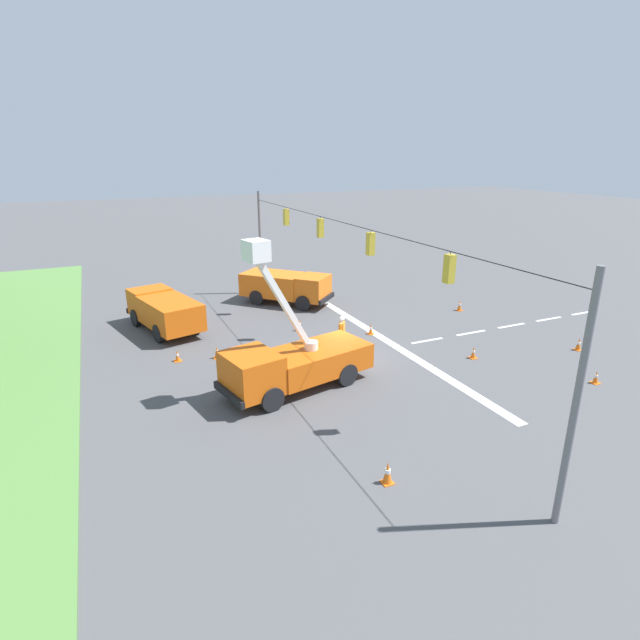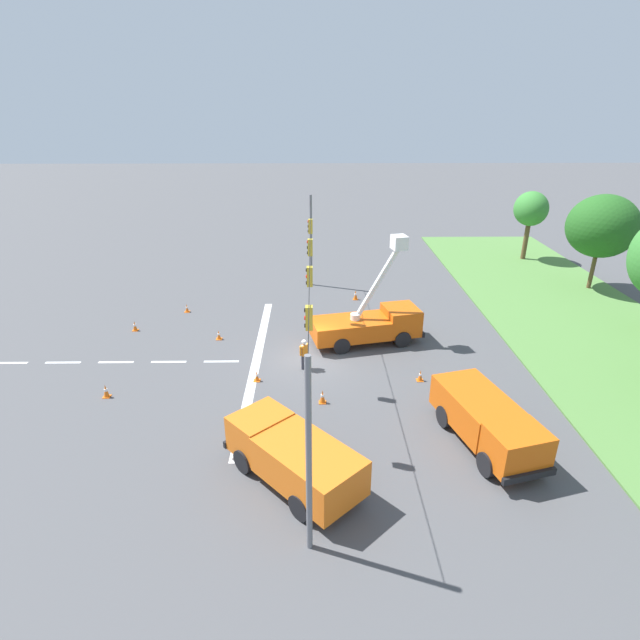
{
  "view_description": "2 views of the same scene",
  "coord_description": "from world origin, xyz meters",
  "px_view_note": "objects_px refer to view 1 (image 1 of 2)",
  "views": [
    {
      "loc": [
        -20.61,
        10.55,
        9.67
      ],
      "look_at": [
        0.6,
        0.98,
        1.85
      ],
      "focal_mm": 28.0,
      "sensor_mm": 36.0,
      "label": 1
    },
    {
      "loc": [
        25.21,
        0.17,
        13.62
      ],
      "look_at": [
        0.0,
        0.53,
        2.56
      ],
      "focal_mm": 28.0,
      "sensor_mm": 36.0,
      "label": 2
    }
  ],
  "objects_px": {
    "traffic_cone_foreground_right": "(217,353)",
    "traffic_cone_far_left": "(177,356)",
    "traffic_cone_far_right": "(473,353)",
    "utility_truck_support_near": "(286,286)",
    "traffic_cone_mid_right": "(299,325)",
    "traffic_cone_foreground_left": "(371,329)",
    "traffic_cone_near_bucket": "(460,305)",
    "traffic_cone_mid_left": "(596,377)",
    "utility_truck_bucket_lift": "(293,361)",
    "traffic_cone_lane_edge_b": "(388,473)",
    "traffic_cone_lane_edge_a": "(579,344)",
    "utility_truck_support_far": "(164,310)",
    "road_worker": "(342,331)"
  },
  "relations": [
    {
      "from": "traffic_cone_far_right",
      "to": "utility_truck_support_near",
      "type": "bearing_deg",
      "value": 21.73
    },
    {
      "from": "traffic_cone_mid_right",
      "to": "traffic_cone_near_bucket",
      "type": "xyz_separation_m",
      "value": [
        -0.67,
        -10.85,
        -0.0
      ]
    },
    {
      "from": "traffic_cone_near_bucket",
      "to": "traffic_cone_foreground_left",
      "type": "bearing_deg",
      "value": 101.28
    },
    {
      "from": "utility_truck_bucket_lift",
      "to": "utility_truck_support_far",
      "type": "height_order",
      "value": "utility_truck_bucket_lift"
    },
    {
      "from": "traffic_cone_far_left",
      "to": "traffic_cone_lane_edge_a",
      "type": "bearing_deg",
      "value": -110.19
    },
    {
      "from": "traffic_cone_foreground_left",
      "to": "traffic_cone_foreground_right",
      "type": "xyz_separation_m",
      "value": [
        0.1,
        8.68,
        0.01
      ]
    },
    {
      "from": "utility_truck_bucket_lift",
      "to": "traffic_cone_lane_edge_a",
      "type": "relative_size",
      "value": 10.52
    },
    {
      "from": "utility_truck_bucket_lift",
      "to": "utility_truck_support_far",
      "type": "distance_m",
      "value": 10.79
    },
    {
      "from": "utility_truck_bucket_lift",
      "to": "utility_truck_support_near",
      "type": "xyz_separation_m",
      "value": [
        12.25,
        -4.28,
        -0.07
      ]
    },
    {
      "from": "traffic_cone_far_left",
      "to": "traffic_cone_far_right",
      "type": "relative_size",
      "value": 0.94
    },
    {
      "from": "traffic_cone_lane_edge_a",
      "to": "traffic_cone_near_bucket",
      "type": "bearing_deg",
      "value": 8.21
    },
    {
      "from": "utility_truck_support_near",
      "to": "traffic_cone_lane_edge_b",
      "type": "relative_size",
      "value": 7.97
    },
    {
      "from": "traffic_cone_mid_right",
      "to": "traffic_cone_lane_edge_b",
      "type": "height_order",
      "value": "traffic_cone_lane_edge_b"
    },
    {
      "from": "traffic_cone_foreground_left",
      "to": "traffic_cone_near_bucket",
      "type": "relative_size",
      "value": 0.86
    },
    {
      "from": "utility_truck_bucket_lift",
      "to": "traffic_cone_lane_edge_b",
      "type": "bearing_deg",
      "value": -177.69
    },
    {
      "from": "traffic_cone_far_left",
      "to": "utility_truck_support_far",
      "type": "bearing_deg",
      "value": -1.47
    },
    {
      "from": "traffic_cone_foreground_right",
      "to": "traffic_cone_lane_edge_b",
      "type": "distance_m",
      "value": 12.17
    },
    {
      "from": "traffic_cone_mid_left",
      "to": "traffic_cone_far_left",
      "type": "relative_size",
      "value": 1.03
    },
    {
      "from": "traffic_cone_mid_left",
      "to": "traffic_cone_far_right",
      "type": "bearing_deg",
      "value": 34.02
    },
    {
      "from": "traffic_cone_foreground_left",
      "to": "traffic_cone_far_right",
      "type": "xyz_separation_m",
      "value": [
        -5.11,
        -2.89,
        0.01
      ]
    },
    {
      "from": "traffic_cone_mid_right",
      "to": "traffic_cone_far_left",
      "type": "height_order",
      "value": "traffic_cone_mid_right"
    },
    {
      "from": "utility_truck_support_far",
      "to": "traffic_cone_foreground_left",
      "type": "height_order",
      "value": "utility_truck_support_far"
    },
    {
      "from": "road_worker",
      "to": "traffic_cone_foreground_left",
      "type": "relative_size",
      "value": 2.91
    },
    {
      "from": "utility_truck_bucket_lift",
      "to": "traffic_cone_lane_edge_b",
      "type": "relative_size",
      "value": 9.37
    },
    {
      "from": "traffic_cone_lane_edge_b",
      "to": "traffic_cone_lane_edge_a",
      "type": "bearing_deg",
      "value": -70.11
    },
    {
      "from": "traffic_cone_mid_right",
      "to": "traffic_cone_far_left",
      "type": "bearing_deg",
      "value": 102.94
    },
    {
      "from": "traffic_cone_near_bucket",
      "to": "traffic_cone_lane_edge_b",
      "type": "bearing_deg",
      "value": 134.37
    },
    {
      "from": "traffic_cone_foreground_left",
      "to": "traffic_cone_foreground_right",
      "type": "height_order",
      "value": "traffic_cone_foreground_right"
    },
    {
      "from": "traffic_cone_mid_left",
      "to": "traffic_cone_near_bucket",
      "type": "distance_m",
      "value": 11.15
    },
    {
      "from": "traffic_cone_near_bucket",
      "to": "traffic_cone_lane_edge_a",
      "type": "xyz_separation_m",
      "value": [
        -7.96,
        -1.15,
        -0.02
      ]
    },
    {
      "from": "utility_truck_bucket_lift",
      "to": "traffic_cone_far_right",
      "type": "xyz_separation_m",
      "value": [
        -0.5,
        -9.36,
        -0.99
      ]
    },
    {
      "from": "traffic_cone_foreground_right",
      "to": "traffic_cone_far_right",
      "type": "bearing_deg",
      "value": -114.24
    },
    {
      "from": "utility_truck_support_near",
      "to": "traffic_cone_near_bucket",
      "type": "bearing_deg",
      "value": -122.73
    },
    {
      "from": "traffic_cone_foreground_right",
      "to": "traffic_cone_far_left",
      "type": "relative_size",
      "value": 1.09
    },
    {
      "from": "traffic_cone_foreground_left",
      "to": "traffic_cone_far_right",
      "type": "distance_m",
      "value": 5.87
    },
    {
      "from": "utility_truck_bucket_lift",
      "to": "traffic_cone_foreground_left",
      "type": "relative_size",
      "value": 11.58
    },
    {
      "from": "traffic_cone_foreground_right",
      "to": "traffic_cone_near_bucket",
      "type": "bearing_deg",
      "value": -85.1
    },
    {
      "from": "traffic_cone_near_bucket",
      "to": "utility_truck_support_near",
      "type": "bearing_deg",
      "value": 57.27
    },
    {
      "from": "road_worker",
      "to": "traffic_cone_lane_edge_b",
      "type": "xyz_separation_m",
      "value": [
        -10.51,
        3.69,
        -0.63
      ]
    },
    {
      "from": "traffic_cone_mid_left",
      "to": "utility_truck_bucket_lift",
      "type": "bearing_deg",
      "value": 68.15
    },
    {
      "from": "traffic_cone_foreground_right",
      "to": "traffic_cone_mid_left",
      "type": "distance_m",
      "value": 17.49
    },
    {
      "from": "utility_truck_bucket_lift",
      "to": "traffic_cone_mid_right",
      "type": "height_order",
      "value": "utility_truck_bucket_lift"
    },
    {
      "from": "traffic_cone_foreground_left",
      "to": "traffic_cone_lane_edge_a",
      "type": "height_order",
      "value": "traffic_cone_lane_edge_a"
    },
    {
      "from": "utility_truck_support_near",
      "to": "traffic_cone_lane_edge_b",
      "type": "xyz_separation_m",
      "value": [
        -19.46,
        3.99,
        -0.85
      ]
    },
    {
      "from": "traffic_cone_mid_left",
      "to": "traffic_cone_mid_right",
      "type": "height_order",
      "value": "traffic_cone_mid_right"
    },
    {
      "from": "utility_truck_support_near",
      "to": "traffic_cone_mid_right",
      "type": "relative_size",
      "value": 8.4
    },
    {
      "from": "utility_truck_bucket_lift",
      "to": "traffic_cone_foreground_left",
      "type": "distance_m",
      "value": 8.01
    },
    {
      "from": "utility_truck_bucket_lift",
      "to": "traffic_cone_near_bucket",
      "type": "bearing_deg",
      "value": -66.33
    },
    {
      "from": "utility_truck_support_near",
      "to": "traffic_cone_foreground_right",
      "type": "height_order",
      "value": "utility_truck_support_near"
    },
    {
      "from": "utility_truck_bucket_lift",
      "to": "road_worker",
      "type": "relative_size",
      "value": 3.98
    }
  ]
}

